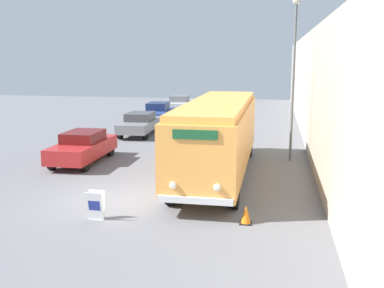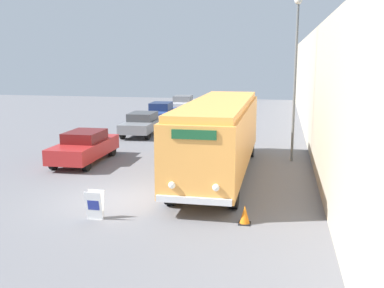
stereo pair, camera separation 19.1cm
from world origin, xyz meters
The scene contains 10 objects.
ground_plane centered at (0.00, 0.00, 0.00)m, with size 80.00×80.00×0.00m, color slate.
building_wall_right centered at (7.15, 10.00, 3.15)m, with size 0.30×60.00×6.29m.
vintage_bus centered at (3.02, 3.92, 1.81)m, with size 2.44×10.96×3.15m.
sign_board centered at (0.01, -1.92, 0.43)m, with size 0.53×0.34×0.90m.
streetlamp centered at (6.08, 7.40, 4.81)m, with size 0.36×0.36×7.59m.
parked_car_near centered at (-3.54, 5.18, 0.76)m, with size 1.86×4.58×1.48m.
parked_car_mid centered at (-3.21, 13.15, 0.75)m, with size 1.98×4.75×1.42m.
parked_car_far centered at (-3.53, 18.84, 0.76)m, with size 1.95×4.66×1.52m.
parked_car_distant centered at (-3.32, 25.71, 0.78)m, with size 2.05×4.89×1.49m.
traffic_cone centered at (4.55, -1.43, 0.28)m, with size 0.36×0.36×0.57m.
Camera 1 is at (5.32, -14.22, 4.87)m, focal length 42.00 mm.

